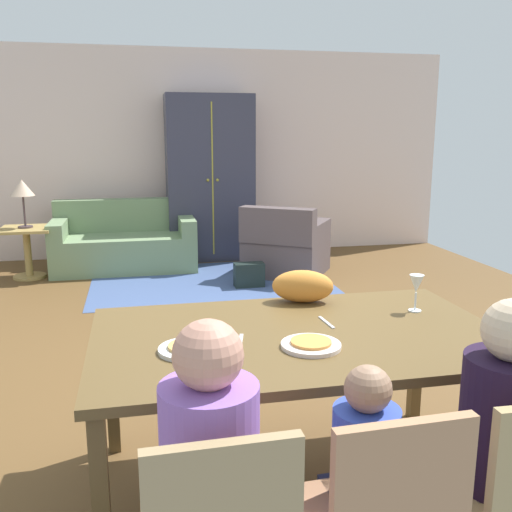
{
  "coord_description": "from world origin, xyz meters",
  "views": [
    {
      "loc": [
        -0.78,
        -3.74,
        1.63
      ],
      "look_at": [
        -0.04,
        -0.24,
        0.85
      ],
      "focal_mm": 39.79,
      "sensor_mm": 36.0,
      "label": 1
    }
  ],
  "objects_px": {
    "cat": "(303,286)",
    "side_table": "(27,245)",
    "person_child": "(359,501)",
    "dining_table": "(299,346)",
    "armoire": "(210,178)",
    "plate_near_child": "(311,345)",
    "person_man": "(209,498)",
    "couch": "(125,244)",
    "table_lamp": "(22,190)",
    "armchair": "(285,247)",
    "plate_near_man": "(189,349)",
    "person_woman": "(495,461)",
    "handbag": "(249,275)",
    "wine_glass": "(416,285)"
  },
  "relations": [
    {
      "from": "dining_table",
      "to": "armoire",
      "type": "xyz_separation_m",
      "value": [
        0.26,
        5.04,
        0.35
      ]
    },
    {
      "from": "handbag",
      "to": "person_child",
      "type": "bearing_deg",
      "value": -96.35
    },
    {
      "from": "plate_near_man",
      "to": "armchair",
      "type": "bearing_deg",
      "value": 69.93
    },
    {
      "from": "armchair",
      "to": "handbag",
      "type": "height_order",
      "value": "armchair"
    },
    {
      "from": "dining_table",
      "to": "side_table",
      "type": "xyz_separation_m",
      "value": [
        -1.92,
        4.41,
        -0.32
      ]
    },
    {
      "from": "handbag",
      "to": "dining_table",
      "type": "bearing_deg",
      "value": -97.66
    },
    {
      "from": "armoire",
      "to": "handbag",
      "type": "bearing_deg",
      "value": -82.1
    },
    {
      "from": "wine_glass",
      "to": "person_child",
      "type": "distance_m",
      "value": 1.22
    },
    {
      "from": "dining_table",
      "to": "person_man",
      "type": "bearing_deg",
      "value": -124.26
    },
    {
      "from": "cat",
      "to": "plate_near_man",
      "type": "bearing_deg",
      "value": -121.66
    },
    {
      "from": "person_child",
      "to": "armchair",
      "type": "distance_m",
      "value": 4.8
    },
    {
      "from": "side_table",
      "to": "person_man",
      "type": "bearing_deg",
      "value": -74.58
    },
    {
      "from": "plate_near_child",
      "to": "armoire",
      "type": "distance_m",
      "value": 5.23
    },
    {
      "from": "person_child",
      "to": "couch",
      "type": "height_order",
      "value": "person_child"
    },
    {
      "from": "armchair",
      "to": "cat",
      "type": "bearing_deg",
      "value": -103.49
    },
    {
      "from": "armoire",
      "to": "side_table",
      "type": "height_order",
      "value": "armoire"
    },
    {
      "from": "person_woman",
      "to": "person_child",
      "type": "bearing_deg",
      "value": -179.41
    },
    {
      "from": "cat",
      "to": "person_child",
      "type": "bearing_deg",
      "value": -80.13
    },
    {
      "from": "couch",
      "to": "table_lamp",
      "type": "height_order",
      "value": "table_lamp"
    },
    {
      "from": "person_child",
      "to": "cat",
      "type": "xyz_separation_m",
      "value": [
        0.15,
        1.19,
        0.41
      ]
    },
    {
      "from": "armchair",
      "to": "table_lamp",
      "type": "bearing_deg",
      "value": 171.3
    },
    {
      "from": "side_table",
      "to": "person_child",
      "type": "bearing_deg",
      "value": -69.57
    },
    {
      "from": "person_man",
      "to": "side_table",
      "type": "xyz_separation_m",
      "value": [
        -1.42,
        5.14,
        -0.14
      ]
    },
    {
      "from": "armoire",
      "to": "dining_table",
      "type": "bearing_deg",
      "value": -92.95
    },
    {
      "from": "plate_near_child",
      "to": "person_man",
      "type": "distance_m",
      "value": 0.79
    },
    {
      "from": "plate_near_child",
      "to": "cat",
      "type": "xyz_separation_m",
      "value": [
        0.15,
        0.63,
        0.08
      ]
    },
    {
      "from": "cat",
      "to": "armchair",
      "type": "height_order",
      "value": "cat"
    },
    {
      "from": "plate_near_man",
      "to": "couch",
      "type": "height_order",
      "value": "couch"
    },
    {
      "from": "wine_glass",
      "to": "side_table",
      "type": "bearing_deg",
      "value": 121.3
    },
    {
      "from": "cat",
      "to": "side_table",
      "type": "distance_m",
      "value": 4.49
    },
    {
      "from": "person_man",
      "to": "handbag",
      "type": "distance_m",
      "value": 4.37
    },
    {
      "from": "armchair",
      "to": "handbag",
      "type": "xyz_separation_m",
      "value": [
        -0.52,
        -0.45,
        -0.19
      ]
    },
    {
      "from": "person_man",
      "to": "couch",
      "type": "height_order",
      "value": "person_man"
    },
    {
      "from": "dining_table",
      "to": "armchair",
      "type": "xyz_separation_m",
      "value": [
        0.99,
        3.96,
        -0.38
      ]
    },
    {
      "from": "person_man",
      "to": "person_child",
      "type": "relative_size",
      "value": 1.2
    },
    {
      "from": "plate_near_child",
      "to": "wine_glass",
      "type": "height_order",
      "value": "wine_glass"
    },
    {
      "from": "person_woman",
      "to": "cat",
      "type": "height_order",
      "value": "person_woman"
    },
    {
      "from": "plate_near_man",
      "to": "armchair",
      "type": "xyz_separation_m",
      "value": [
        1.49,
        4.08,
        -0.45
      ]
    },
    {
      "from": "plate_near_man",
      "to": "person_child",
      "type": "bearing_deg",
      "value": -51.16
    },
    {
      "from": "person_child",
      "to": "armoire",
      "type": "bearing_deg",
      "value": 87.42
    },
    {
      "from": "cat",
      "to": "handbag",
      "type": "distance_m",
      "value": 3.16
    },
    {
      "from": "cat",
      "to": "couch",
      "type": "xyz_separation_m",
      "value": [
        -0.99,
        4.22,
        -0.54
      ]
    },
    {
      "from": "plate_near_man",
      "to": "wine_glass",
      "type": "height_order",
      "value": "wine_glass"
    },
    {
      "from": "plate_near_child",
      "to": "side_table",
      "type": "bearing_deg",
      "value": 112.68
    },
    {
      "from": "couch",
      "to": "side_table",
      "type": "height_order",
      "value": "couch"
    },
    {
      "from": "dining_table",
      "to": "person_child",
      "type": "distance_m",
      "value": 0.78
    },
    {
      "from": "couch",
      "to": "wine_glass",
      "type": "bearing_deg",
      "value": -71.54
    },
    {
      "from": "plate_near_man",
      "to": "person_woman",
      "type": "relative_size",
      "value": 0.23
    },
    {
      "from": "plate_near_child",
      "to": "person_woman",
      "type": "xyz_separation_m",
      "value": [
        0.5,
        -0.55,
        -0.26
      ]
    },
    {
      "from": "cat",
      "to": "armchair",
      "type": "distance_m",
      "value": 3.65
    }
  ]
}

